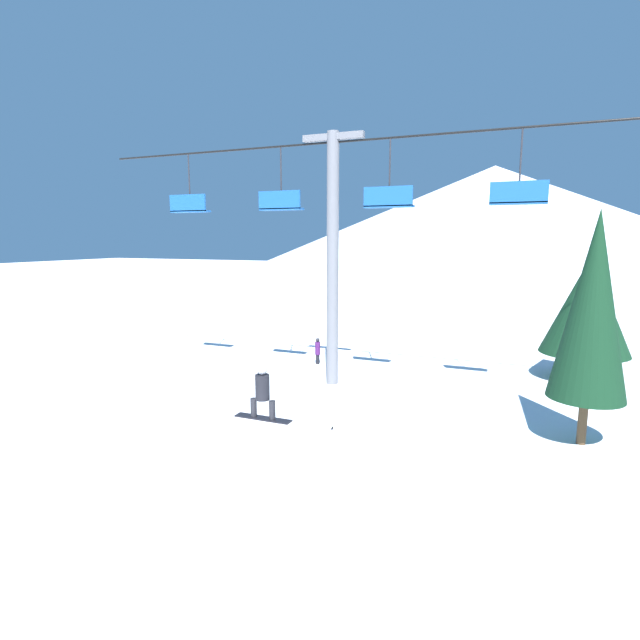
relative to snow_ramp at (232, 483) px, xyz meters
name	(u,v)px	position (x,y,z in m)	size (l,w,h in m)	color
ground_plane	(200,536)	(-0.35, -0.65, -0.85)	(220.00, 220.00, 0.00)	white
mountain_ridge	(492,221)	(-0.35, 78.00, 7.73)	(83.46, 83.46, 17.18)	silver
snow_ramp	(232,483)	(0.00, 0.00, 0.00)	(3.10, 3.31, 1.71)	white
snowboarder	(263,392)	(-0.08, 1.45, 1.49)	(1.36, 0.32, 1.28)	black
chairlift	(333,238)	(-1.72, 10.06, 4.92)	(20.60, 0.46, 9.70)	slate
pine_tree_near	(593,306)	(6.97, 7.18, 3.09)	(2.05, 2.05, 6.56)	#4C3823
pine_tree_far	(587,305)	(7.60, 14.53, 2.24)	(3.44, 3.44, 5.09)	#4C3823
distant_skier	(318,350)	(-3.47, 12.74, -0.19)	(0.24, 0.24, 1.23)	black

